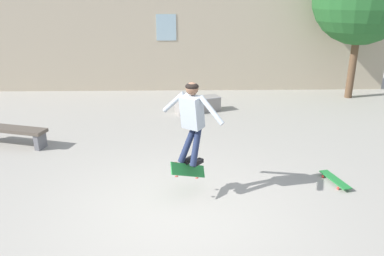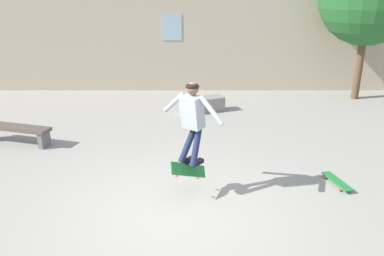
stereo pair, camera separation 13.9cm
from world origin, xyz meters
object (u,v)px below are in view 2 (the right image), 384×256
Objects in this scene: park_bench at (14,130)px; skate_ledge at (202,105)px; skateboard_resting at (337,181)px; skateboard_flipping at (188,170)px; skater at (192,116)px.

skate_ledge is at bearing 45.78° from park_bench.
skateboard_resting is at bearing -84.32° from skate_ledge.
skateboard_resting is (2.42, -4.63, -0.16)m from skate_ledge.
skate_ledge is 5.07m from skateboard_flipping.
skateboard_flipping reaches higher than skateboard_resting.
skater is 2.16× the size of skateboard_flipping.
skater reaches higher than skate_ledge.
skate_ledge is 1.77× the size of skateboard_resting.
skateboard_flipping reaches higher than park_bench.
skateboard_flipping is (-0.07, -0.05, -0.96)m from skater.
skater is 0.96m from skateboard_flipping.
skateboard_flipping is (-0.37, -5.05, 0.28)m from skate_ledge.
park_bench is 5.20m from skate_ledge.
skate_ledge is (4.52, 2.57, -0.10)m from park_bench.
skater is at bearing -115.32° from skate_ledge.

